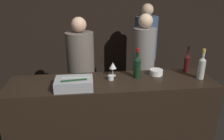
# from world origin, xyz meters

# --- Properties ---
(wall_back_chalkboard) EXTENTS (6.40, 0.06, 2.80)m
(wall_back_chalkboard) POSITION_xyz_m (0.00, 2.55, 1.40)
(wall_back_chalkboard) COLOR black
(wall_back_chalkboard) RESTS_ON ground_plane
(bar_counter) EXTENTS (2.29, 0.59, 1.09)m
(bar_counter) POSITION_xyz_m (0.00, 0.29, 0.54)
(bar_counter) COLOR black
(bar_counter) RESTS_ON ground_plane
(ice_bin_with_bottles) EXTENTS (0.38, 0.25, 0.11)m
(ice_bin_with_bottles) POSITION_xyz_m (-0.41, 0.15, 1.15)
(ice_bin_with_bottles) COLOR #9EA0A5
(ice_bin_with_bottles) RESTS_ON bar_counter
(bowl_white) EXTENTS (0.15, 0.15, 0.07)m
(bowl_white) POSITION_xyz_m (0.54, 0.42, 1.12)
(bowl_white) COLOR white
(bowl_white) RESTS_ON bar_counter
(wine_glass) EXTENTS (0.08, 0.08, 0.16)m
(wine_glass) POSITION_xyz_m (0.02, 0.45, 1.21)
(wine_glass) COLOR silver
(wine_glass) RESTS_ON bar_counter
(candle_votive) EXTENTS (0.07, 0.07, 0.05)m
(candle_votive) POSITION_xyz_m (-0.01, 0.33, 1.12)
(candle_votive) COLOR silver
(candle_votive) RESTS_ON bar_counter
(red_wine_bottle_burgundy) EXTENTS (0.08, 0.08, 0.34)m
(red_wine_bottle_burgundy) POSITION_xyz_m (0.29, 0.37, 1.23)
(red_wine_bottle_burgundy) COLOR black
(red_wine_bottle_burgundy) RESTS_ON bar_counter
(red_wine_bottle_black_foil) EXTENTS (0.07, 0.07, 0.32)m
(red_wine_bottle_black_foil) POSITION_xyz_m (0.93, 0.48, 1.21)
(red_wine_bottle_black_foil) COLOR #380F0F
(red_wine_bottle_black_foil) RESTS_ON bar_counter
(rose_wine_bottle) EXTENTS (0.08, 0.08, 0.35)m
(rose_wine_bottle) POSITION_xyz_m (1.00, 0.25, 1.23)
(rose_wine_bottle) COLOR #B2B7AD
(rose_wine_bottle) RESTS_ON bar_counter
(person_in_hoodie) EXTENTS (0.33, 0.33, 1.72)m
(person_in_hoodie) POSITION_xyz_m (0.59, 1.20, 0.97)
(person_in_hoodie) COLOR black
(person_in_hoodie) RESTS_ON ground_plane
(person_blond_tee) EXTENTS (0.40, 0.40, 1.82)m
(person_blond_tee) POSITION_xyz_m (0.78, 1.83, 1.01)
(person_blond_tee) COLOR black
(person_blond_tee) RESTS_ON ground_plane
(person_grey_polo) EXTENTS (0.39, 0.39, 1.70)m
(person_grey_polo) POSITION_xyz_m (-0.36, 1.10, 0.94)
(person_grey_polo) COLOR black
(person_grey_polo) RESTS_ON ground_plane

